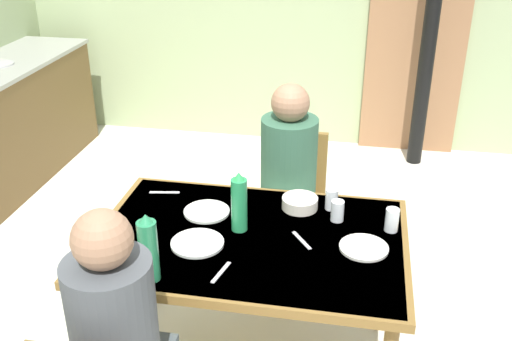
% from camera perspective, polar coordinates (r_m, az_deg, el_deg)
% --- Properties ---
extents(ground_plane, '(6.92, 6.92, 0.00)m').
position_cam_1_polar(ground_plane, '(3.31, -6.50, -14.31)').
color(ground_plane, silver).
extents(door_wooden, '(0.80, 0.05, 2.00)m').
position_cam_1_polar(door_wooden, '(5.12, 15.26, 12.40)').
color(door_wooden, '#9C6C48').
rests_on(door_wooden, ground_plane).
extents(stove_pipe_column, '(0.12, 0.12, 2.52)m').
position_cam_1_polar(stove_pipe_column, '(4.81, 16.65, 14.56)').
color(stove_pipe_column, black).
rests_on(stove_pipe_column, ground_plane).
extents(dining_table, '(1.36, 0.92, 0.74)m').
position_cam_1_polar(dining_table, '(2.64, -0.60, -7.71)').
color(dining_table, brown).
rests_on(dining_table, ground_plane).
extents(chair_far_diner, '(0.40, 0.40, 0.87)m').
position_cam_1_polar(chair_far_diner, '(3.40, 3.34, -2.69)').
color(chair_far_diner, brown).
rests_on(chair_far_diner, ground_plane).
extents(person_near_diner, '(0.30, 0.37, 0.77)m').
position_cam_1_polar(person_near_diner, '(2.14, -13.39, -13.91)').
color(person_near_diner, '#475358').
rests_on(person_near_diner, ground_plane).
extents(person_far_diner, '(0.30, 0.37, 0.77)m').
position_cam_1_polar(person_far_diner, '(3.15, 3.14, 0.65)').
color(person_far_diner, '#33684D').
rests_on(person_far_diner, ground_plane).
extents(water_bottle_green_near, '(0.08, 0.08, 0.29)m').
position_cam_1_polar(water_bottle_green_near, '(2.31, -10.31, -7.44)').
color(water_bottle_green_near, '#288353').
rests_on(water_bottle_green_near, dining_table).
extents(water_bottle_green_far, '(0.07, 0.07, 0.28)m').
position_cam_1_polar(water_bottle_green_far, '(2.59, -1.63, -3.16)').
color(water_bottle_green_far, '#299757').
rests_on(water_bottle_green_far, dining_table).
extents(serving_bowl_center, '(0.17, 0.17, 0.05)m').
position_cam_1_polar(serving_bowl_center, '(2.81, 4.24, -3.12)').
color(serving_bowl_center, silver).
rests_on(serving_bowl_center, dining_table).
extents(dinner_plate_near_left, '(0.21, 0.21, 0.01)m').
position_cam_1_polar(dinner_plate_near_left, '(2.56, 10.33, -7.30)').
color(dinner_plate_near_left, white).
rests_on(dinner_plate_near_left, dining_table).
extents(dinner_plate_near_right, '(0.23, 0.23, 0.01)m').
position_cam_1_polar(dinner_plate_near_right, '(2.56, -5.66, -6.96)').
color(dinner_plate_near_right, white).
rests_on(dinner_plate_near_right, dining_table).
extents(dinner_plate_far_center, '(0.21, 0.21, 0.01)m').
position_cam_1_polar(dinner_plate_far_center, '(2.79, -4.77, -3.96)').
color(dinner_plate_far_center, white).
rests_on(dinner_plate_far_center, dining_table).
extents(drinking_glass_by_near_diner, '(0.06, 0.06, 0.10)m').
position_cam_1_polar(drinking_glass_by_near_diner, '(2.81, 7.29, -2.75)').
color(drinking_glass_by_near_diner, silver).
rests_on(drinking_glass_by_near_diner, dining_table).
extents(drinking_glass_by_far_diner, '(0.06, 0.06, 0.10)m').
position_cam_1_polar(drinking_glass_by_far_diner, '(2.72, 7.84, -3.86)').
color(drinking_glass_by_far_diner, silver).
rests_on(drinking_glass_by_far_diner, dining_table).
extents(drinking_glass_spare_center, '(0.06, 0.06, 0.11)m').
position_cam_1_polar(drinking_glass_spare_center, '(2.69, 12.94, -4.65)').
color(drinking_glass_spare_center, silver).
rests_on(drinking_glass_spare_center, dining_table).
extents(cutlery_knife_near, '(0.10, 0.13, 0.00)m').
position_cam_1_polar(cutlery_knife_near, '(2.58, 4.41, -6.72)').
color(cutlery_knife_near, silver).
rests_on(cutlery_knife_near, dining_table).
extents(cutlery_fork_near, '(0.05, 0.15, 0.00)m').
position_cam_1_polar(cutlery_fork_near, '(2.38, -3.39, -9.75)').
color(cutlery_fork_near, silver).
rests_on(cutlery_fork_near, dining_table).
extents(cutlery_knife_far, '(0.02, 0.15, 0.00)m').
position_cam_1_polar(cutlery_knife_far, '(2.52, -12.37, -8.24)').
color(cutlery_knife_far, silver).
rests_on(cutlery_knife_far, dining_table).
extents(cutlery_fork_far, '(0.15, 0.04, 0.00)m').
position_cam_1_polar(cutlery_fork_far, '(2.98, -8.80, -2.10)').
color(cutlery_fork_far, silver).
rests_on(cutlery_fork_far, dining_table).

